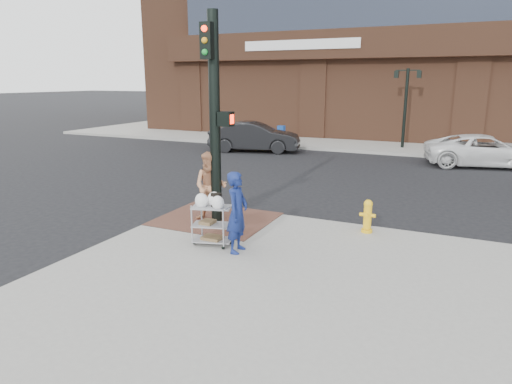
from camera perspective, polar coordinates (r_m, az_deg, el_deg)
The scene contains 14 objects.
ground at distance 10.70m, azimuth -4.67°, elevation -5.85°, with size 220.00×220.00×0.00m, color black.
brick_curb_ramp at distance 11.67m, azimuth -5.09°, elevation -3.35°, with size 2.80×2.40×0.01m, color brown.
lamp_post at distance 24.95m, azimuth 18.22°, elevation 10.95°, with size 1.32×0.22×4.00m.
parking_sign at distance 27.42m, azimuth -4.86°, elevation 8.92°, with size 0.05×0.05×2.20m, color black.
traffic_signal_pole at distance 11.01m, azimuth -5.16°, elevation 9.80°, with size 0.61×0.51×5.00m.
woman_blue at distance 9.25m, azimuth -2.36°, elevation -2.56°, with size 0.61×0.40×1.68m, color navy.
pedestrian_tan at distance 11.34m, azimuth -5.66°, elevation 0.64°, with size 0.85×0.66×1.74m, color tan.
sedan_dark at distance 23.45m, azimuth -0.18°, elevation 6.91°, with size 1.60×4.58×1.51m, color black.
minivan_white at distance 21.66m, azimuth 26.72°, elevation 4.63°, with size 2.23×4.83×1.34m, color white.
utility_cart at distance 9.79m, azimuth -5.51°, elevation -3.66°, with size 0.92×0.67×1.14m.
fire_hydrant at distance 10.85m, azimuth 13.77°, elevation -2.89°, with size 0.37×0.26×0.78m.
newsbox_red at distance 26.75m, azimuth 0.71°, elevation 7.47°, with size 0.39×0.35×0.92m, color #A31512.
newsbox_yellow at distance 26.80m, azimuth 0.49°, elevation 7.53°, with size 0.41×0.37×0.97m, color yellow.
newsbox_blue at distance 26.34m, azimuth 3.17°, elevation 7.32°, with size 0.38×0.34×0.90m, color navy.
Camera 1 is at (4.99, -8.75, 3.61)m, focal length 32.00 mm.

